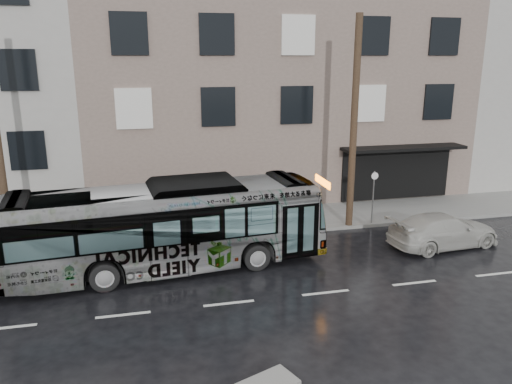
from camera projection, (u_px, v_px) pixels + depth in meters
ground at (217, 271)px, 17.90m from camera, size 120.00×120.00×0.00m
sidewalk at (200, 226)px, 22.49m from camera, size 90.00×3.60×0.15m
building_taupe at (266, 91)px, 29.49m from camera, size 20.00×12.00×11.00m
utility_pole_front at (354, 124)px, 21.20m from camera, size 0.30×0.30×9.00m
sign_post at (373, 197)px, 22.31m from camera, size 0.06×0.06×2.40m
bus at (166, 227)px, 17.71m from camera, size 11.68×3.77×3.20m
white_sedan at (443, 230)px, 20.09m from camera, size 4.82×2.39×1.35m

